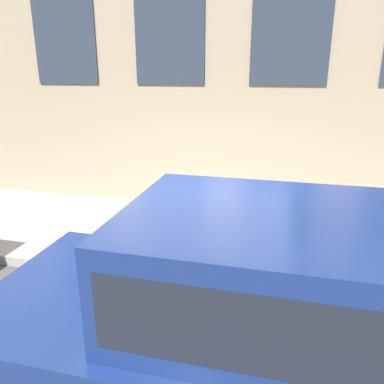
{
  "coord_description": "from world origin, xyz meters",
  "views": [
    {
      "loc": [
        -4.22,
        -1.12,
        2.78
      ],
      "look_at": [
        0.6,
        0.08,
        1.19
      ],
      "focal_mm": 35.0,
      "sensor_mm": 36.0,
      "label": 1
    }
  ],
  "objects": [
    {
      "name": "fire_hydrant",
      "position": [
        0.52,
        -0.33,
        0.53
      ],
      "size": [
        0.32,
        0.44,
        0.75
      ],
      "color": "gray",
      "rests_on": "sidewalk"
    },
    {
      "name": "parked_car_navy_near",
      "position": [
        -1.55,
        -1.14,
        0.98
      ],
      "size": [
        2.01,
        4.96,
        1.79
      ],
      "color": "black",
      "rests_on": "ground_plane"
    },
    {
      "name": "sidewalk",
      "position": [
        1.45,
        0.0,
        0.07
      ],
      "size": [
        2.91,
        60.0,
        0.15
      ],
      "color": "#B2ADA3",
      "rests_on": "ground_plane"
    },
    {
      "name": "person",
      "position": [
        0.69,
        0.49,
        0.78
      ],
      "size": [
        0.25,
        0.17,
        1.05
      ],
      "rotation": [
        0.0,
        0.0,
        -2.85
      ],
      "color": "#726651",
      "rests_on": "sidewalk"
    },
    {
      "name": "ground_plane",
      "position": [
        0.0,
        0.0,
        0.0
      ],
      "size": [
        80.0,
        80.0,
        0.0
      ],
      "primitive_type": "plane",
      "color": "#514F4C"
    }
  ]
}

